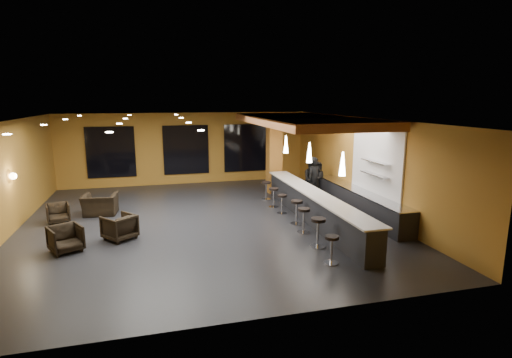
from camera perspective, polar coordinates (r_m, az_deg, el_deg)
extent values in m
cube|color=black|center=(14.05, -7.44, -6.22)|extent=(12.00, 13.00, 0.10)
cube|color=black|center=(13.40, -7.84, 8.61)|extent=(12.00, 13.00, 0.10)
cube|color=#A16D24|center=(20.06, -9.99, 4.32)|extent=(12.00, 0.10, 3.50)
cube|color=#A16D24|center=(7.35, -1.16, -8.01)|extent=(12.00, 0.10, 3.50)
cube|color=#A16D24|center=(14.22, -32.59, -0.26)|extent=(0.10, 13.00, 3.50)
cube|color=#A16D24|center=(15.54, 15.10, 2.03)|extent=(0.10, 13.00, 3.50)
cube|color=#B36634|center=(15.37, 6.82, 8.29)|extent=(3.60, 8.00, 0.28)
cube|color=black|center=(19.98, -20.02, 3.62)|extent=(2.20, 0.06, 2.40)
cube|color=black|center=(19.95, -9.95, 4.14)|extent=(2.20, 0.06, 2.40)
cube|color=black|center=(20.42, -1.51, 4.47)|extent=(2.20, 0.06, 2.40)
cube|color=white|center=(14.60, 16.77, 2.34)|extent=(0.06, 3.20, 2.40)
cube|color=black|center=(13.87, 8.21, -4.09)|extent=(0.60, 8.00, 1.00)
cube|color=beige|center=(13.74, 8.27, -1.98)|extent=(0.78, 8.10, 0.05)
cube|color=black|center=(15.18, 14.46, -3.25)|extent=(0.70, 6.00, 0.86)
cube|color=silver|center=(15.08, 14.54, -1.58)|extent=(0.72, 6.00, 0.03)
cube|color=silver|center=(14.43, 16.62, 0.63)|extent=(0.30, 1.50, 0.03)
cube|color=silver|center=(14.35, 16.72, 2.39)|extent=(0.30, 1.50, 0.03)
cube|color=#975F22|center=(17.86, 2.61, 3.61)|extent=(0.60, 0.60, 3.50)
sphere|color=#FFE5B2|center=(14.63, -31.39, 0.35)|extent=(0.22, 0.22, 0.22)
cone|color=white|center=(11.70, 12.26, 2.13)|extent=(0.20, 0.20, 0.70)
cone|color=white|center=(13.95, 7.63, 3.78)|extent=(0.20, 0.20, 0.70)
cone|color=white|center=(16.28, 4.30, 4.94)|extent=(0.20, 0.20, 0.70)
imported|color=black|center=(16.37, 8.34, -0.13)|extent=(0.79, 0.65, 1.87)
imported|color=black|center=(17.00, 7.98, -0.03)|extent=(0.89, 0.74, 1.67)
imported|color=black|center=(17.50, 8.72, 0.04)|extent=(0.77, 0.52, 1.53)
imported|color=black|center=(12.37, -25.55, -7.70)|extent=(1.09, 1.09, 0.74)
imported|color=black|center=(12.80, -18.93, -6.50)|extent=(1.17, 1.17, 0.77)
imported|color=black|center=(15.31, -26.42, -4.37)|extent=(0.88, 0.89, 0.66)
imported|color=black|center=(15.67, -21.37, -3.41)|extent=(1.27, 1.14, 0.76)
cylinder|color=silver|center=(10.72, 10.66, -11.72)|extent=(0.38, 0.38, 0.03)
cylinder|color=silver|center=(10.59, 10.73, -10.03)|extent=(0.07, 0.07, 0.67)
cylinder|color=black|center=(10.46, 10.80, -8.19)|extent=(0.36, 0.36, 0.08)
cylinder|color=silver|center=(11.75, 8.77, -9.52)|extent=(0.44, 0.44, 0.03)
cylinder|color=silver|center=(11.61, 8.83, -7.73)|extent=(0.08, 0.08, 0.76)
cylinder|color=black|center=(11.49, 8.89, -5.77)|extent=(0.42, 0.42, 0.09)
cylinder|color=silver|center=(12.87, 6.78, -7.57)|extent=(0.41, 0.41, 0.03)
cylinder|color=silver|center=(12.75, 6.82, -6.03)|extent=(0.07, 0.07, 0.71)
cylinder|color=black|center=(12.64, 6.86, -4.36)|extent=(0.39, 0.39, 0.08)
cylinder|color=silver|center=(13.69, 5.79, -6.36)|extent=(0.42, 0.42, 0.03)
cylinder|color=silver|center=(13.58, 5.82, -4.87)|extent=(0.07, 0.07, 0.73)
cylinder|color=black|center=(13.47, 5.86, -3.24)|extent=(0.40, 0.40, 0.08)
cylinder|color=silver|center=(14.86, 3.72, -4.89)|extent=(0.36, 0.36, 0.03)
cylinder|color=silver|center=(14.77, 3.74, -3.69)|extent=(0.06, 0.06, 0.63)
cylinder|color=black|center=(14.69, 3.75, -2.40)|extent=(0.34, 0.34, 0.07)
cylinder|color=silver|center=(15.66, 2.53, -4.01)|extent=(0.39, 0.39, 0.03)
cylinder|color=silver|center=(15.57, 2.54, -2.77)|extent=(0.07, 0.07, 0.69)
cylinder|color=black|center=(15.48, 2.55, -1.43)|extent=(0.37, 0.37, 0.08)
cylinder|color=silver|center=(16.84, 1.47, -2.90)|extent=(0.39, 0.39, 0.03)
cylinder|color=silver|center=(16.75, 1.48, -1.75)|extent=(0.07, 0.07, 0.68)
cylinder|color=black|center=(16.67, 1.49, -0.50)|extent=(0.37, 0.37, 0.08)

